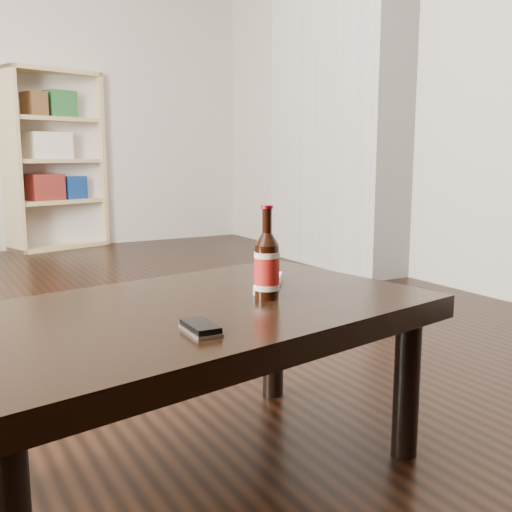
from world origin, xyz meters
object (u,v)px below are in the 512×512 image
bookshelf (51,157)px  phone (201,328)px  coffee_table (188,330)px  remote (268,283)px  beer_bottle (267,266)px

bookshelf → phone: size_ratio=13.95×
coffee_table → remote: bearing=17.1°
beer_bottle → phone: 0.32m
coffee_table → beer_bottle: size_ratio=5.51×
phone → coffee_table: bearing=75.5°
bookshelf → remote: bearing=-110.3°
beer_bottle → bookshelf: bearing=85.9°
phone → remote: (0.32, 0.28, 0.00)m
remote → beer_bottle: bearing=-85.9°
remote → coffee_table: bearing=-126.0°
coffee_table → remote: 0.29m
coffee_table → beer_bottle: 0.24m
bookshelf → remote: (-0.22, -3.86, -0.31)m
bookshelf → coffee_table: bearing=-114.1°
beer_bottle → phone: size_ratio=2.17×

